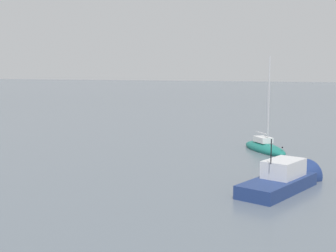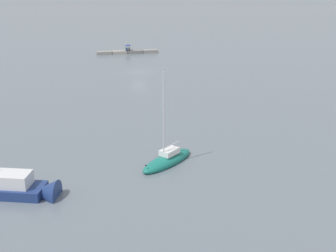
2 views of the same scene
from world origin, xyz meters
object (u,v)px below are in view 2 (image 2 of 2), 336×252
Objects in this scene: person_seated_blue_right at (127,49)px; motorboat_navy_near at (19,190)px; umbrella_open_navy at (128,45)px; person_seated_grey_left at (129,49)px; sailboat_teal_mid at (167,160)px.

motorboat_navy_near is at bearing 74.84° from person_seated_blue_right.
umbrella_open_navy is at bearing -177.04° from motorboat_navy_near.
motorboat_navy_near is (15.74, 59.73, -0.42)m from person_seated_grey_left.
person_seated_grey_left is 0.91m from umbrella_open_navy.
umbrella_open_navy is at bearing -43.07° from sailboat_teal_mid.
sailboat_teal_mid is at bearing 86.85° from person_seated_blue_right.
person_seated_grey_left is at bearing -165.88° from person_seated_blue_right.
umbrella_open_navy is 61.75m from motorboat_navy_near.
motorboat_navy_near is at bearing 75.50° from umbrella_open_navy.
sailboat_teal_mid is 1.13× the size of motorboat_navy_near.
umbrella_open_navy is (0.28, -0.04, 0.86)m from person_seated_grey_left.
person_seated_blue_right is at bearing 14.12° from person_seated_grey_left.
person_seated_blue_right is 0.09× the size of motorboat_navy_near.
sailboat_teal_mid reaches higher than umbrella_open_navy.
person_seated_blue_right is at bearing -176.83° from motorboat_navy_near.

